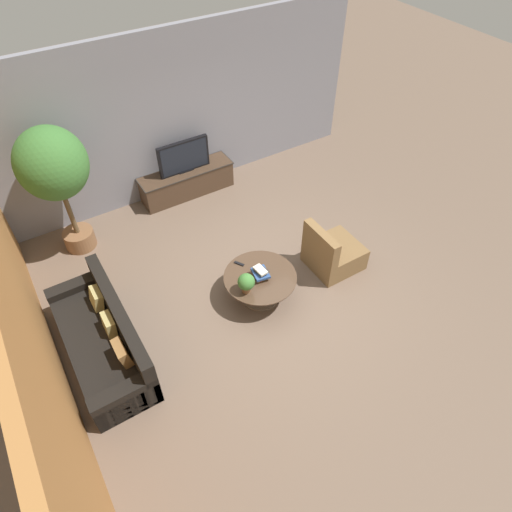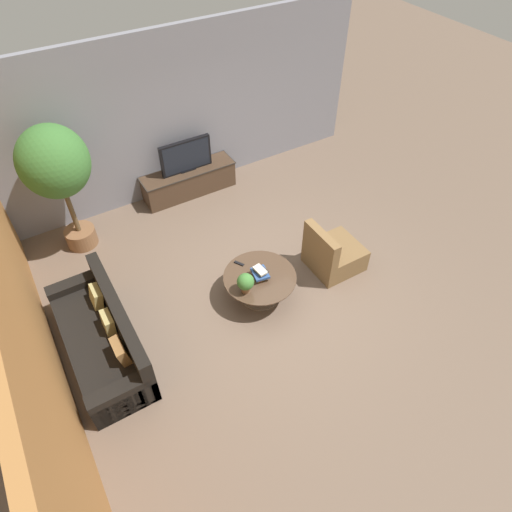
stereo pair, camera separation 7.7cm
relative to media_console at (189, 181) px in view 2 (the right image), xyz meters
name	(u,v)px [view 2 (the right image)]	position (x,y,z in m)	size (l,w,h in m)	color
ground_plane	(272,289)	(0.05, -2.94, -0.27)	(24.00, 24.00, 0.00)	brown
back_wall_stone	(176,114)	(0.05, 0.32, 1.23)	(7.40, 0.12, 3.00)	gray
side_wall_left	(19,303)	(-3.21, -2.74, 1.23)	(0.12, 7.40, 3.00)	#B2753D
media_console	(189,181)	(0.00, 0.00, 0.00)	(1.82, 0.50, 0.52)	#473323
television	(186,156)	(0.00, 0.00, 0.56)	(0.99, 0.13, 0.62)	black
coffee_table	(260,282)	(-0.19, -2.96, 0.04)	(1.10, 1.10, 0.45)	#756656
couch_by_wall	(103,338)	(-2.54, -2.71, 0.01)	(0.84, 2.17, 0.84)	black
armchair_wicker	(333,254)	(1.15, -3.02, 0.00)	(0.80, 0.76, 0.86)	brown
potted_palm_tall	(56,167)	(-2.22, -0.37, 1.31)	(1.06, 1.06, 2.24)	brown
potted_plant_tabletop	(246,282)	(-0.51, -3.10, 0.36)	(0.25, 0.25, 0.32)	brown
book_stack	(260,273)	(-0.19, -2.97, 0.25)	(0.26, 0.31, 0.17)	gold
remote_black	(239,263)	(-0.33, -2.58, 0.19)	(0.04, 0.16, 0.02)	black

